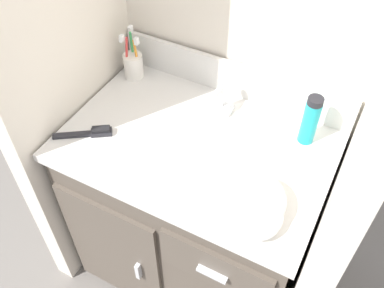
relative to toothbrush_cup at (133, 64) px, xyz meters
name	(u,v)px	position (x,y,z in m)	size (l,w,h in m)	color
ground_plane	(195,260)	(0.38, -0.20, -0.86)	(6.00, 6.00, 0.00)	slate
wall_back	(245,13)	(0.38, 0.14, 0.24)	(1.06, 0.08, 2.20)	beige
wall_left	(60,26)	(-0.12, -0.20, 0.24)	(0.08, 0.67, 2.20)	beige
wall_right	(376,127)	(0.87, -0.20, 0.24)	(0.08, 0.67, 2.20)	beige
vanity	(195,210)	(0.37, -0.21, -0.44)	(0.88, 0.61, 0.80)	brown
backsplash	(233,78)	(0.38, 0.08, 0.01)	(0.88, 0.02, 0.13)	silver
sink_faucet	(220,99)	(0.38, -0.02, -0.01)	(0.09, 0.09, 0.14)	silver
toothbrush_cup	(133,64)	(0.00, 0.00, 0.00)	(0.07, 0.08, 0.20)	white
shaving_cream_can	(310,120)	(0.69, -0.02, 0.03)	(0.05, 0.05, 0.18)	teal
hairbrush	(91,133)	(0.05, -0.34, -0.04)	(0.18, 0.13, 0.03)	#232328
hand_towel	(255,205)	(0.65, -0.38, -0.01)	(0.19, 0.21, 0.09)	white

